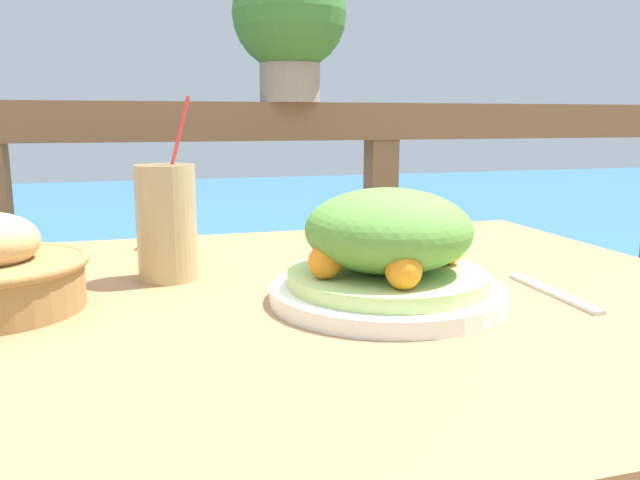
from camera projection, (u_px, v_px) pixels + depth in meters
name	position (u px, v px, depth m)	size (l,w,h in m)	color
patio_table	(266.00, 361.00, 0.79)	(1.24, 0.90, 0.72)	#997047
railing_fence	(204.00, 217.00, 1.50)	(2.80, 0.08, 0.97)	brown
sea_backdrop	(167.00, 239.00, 3.95)	(12.00, 4.00, 0.38)	teal
salad_plate	(388.00, 253.00, 0.75)	(0.29, 0.29, 0.14)	white
drink_glass	(167.00, 222.00, 0.85)	(0.08, 0.08, 0.25)	tan
potted_plant	(289.00, 19.00, 1.47)	(0.27, 0.27, 0.34)	gray
knife	(553.00, 292.00, 0.79)	(0.02, 0.18, 0.00)	silver
orange_near_basket	(163.00, 229.00, 1.07)	(0.07, 0.07, 0.07)	orange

